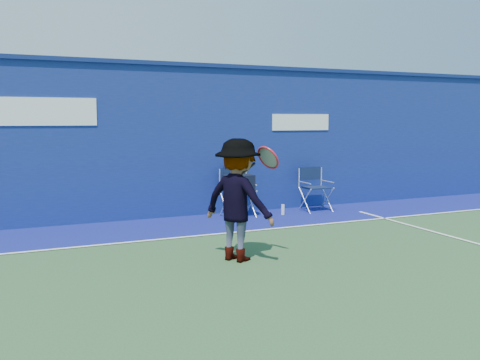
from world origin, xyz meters
name	(u,v)px	position (x,y,z in m)	size (l,w,h in m)	color
ground	(238,305)	(0.00, 0.00, 0.00)	(80.00, 80.00, 0.00)	#2F522B
stadium_wall	(135,140)	(0.00, 5.20, 1.55)	(24.00, 0.50, 3.08)	navy
out_of_bounds_strip	(150,229)	(0.00, 4.10, 0.00)	(24.00, 1.80, 0.01)	navy
court_lines	(218,287)	(0.00, 0.60, 0.01)	(24.00, 12.00, 0.01)	white
directors_chair_left	(238,196)	(1.91, 4.55, 0.42)	(0.59, 0.55, 0.99)	silver
directors_chair_right	(316,197)	(3.70, 4.49, 0.29)	(0.56, 0.50, 0.94)	silver
water_bottle	(283,210)	(2.84, 4.36, 0.11)	(0.07, 0.07, 0.22)	silver
tennis_player	(238,200)	(0.68, 1.62, 0.85)	(1.12, 1.27, 1.70)	#EA4738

